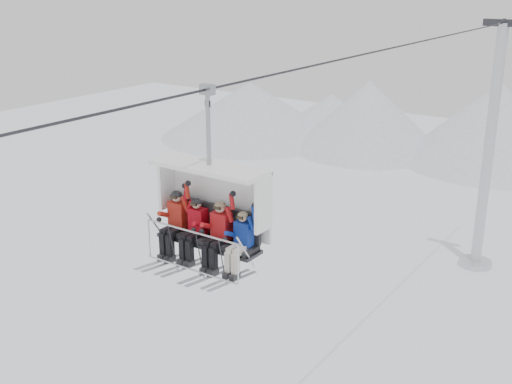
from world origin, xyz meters
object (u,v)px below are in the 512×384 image
Objects in this scene: skier_far_left at (175,221)px; skier_center_right at (218,232)px; lift_tower_right at (487,167)px; skier_center_left at (195,227)px; chairlift_carrier at (214,203)px; skier_far_right at (240,241)px.

skier_center_right is at bearing -0.02° from skier_far_left.
lift_tower_right reaches higher than skier_center_left.
skier_center_left is at bearing -0.76° from skier_far_left.
chairlift_carrier is 2.36× the size of skier_far_right.
lift_tower_right is 24.40m from skier_far_left.
skier_far_right is at bearing -87.72° from lift_tower_right.
skier_center_right is 1.00× the size of skier_far_right.
skier_far_right is at bearing -0.48° from skier_far_left.
lift_tower_right is at bearing 90.84° from skier_center_right.
skier_far_left is 1.24m from skier_center_right.
skier_center_right is (0.66, 0.01, 0.03)m from skier_center_left.
lift_tower_right is 7.99× the size of skier_center_right.
lift_tower_right is at bearing 87.88° from skier_far_left.
skier_far_right is at bearing -0.34° from skier_center_left.
chairlift_carrier is 0.71m from skier_center_right.
chairlift_carrier is 1.16m from skier_far_right.
lift_tower_right is 3.38× the size of chairlift_carrier.
lift_tower_right is 24.39m from skier_center_right.
skier_center_left is 1.26m from skier_far_right.
chairlift_carrier is at bearing 160.97° from skier_far_right.
chairlift_carrier is at bearing -90.00° from lift_tower_right.
lift_tower_right is 7.99× the size of skier_far_left.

